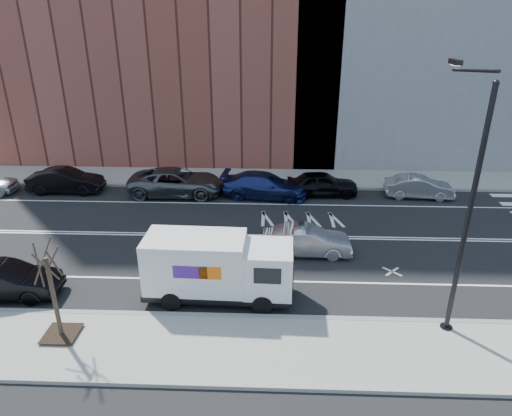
{
  "coord_description": "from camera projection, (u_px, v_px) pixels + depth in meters",
  "views": [
    {
      "loc": [
        0.51,
        -21.33,
        10.92
      ],
      "look_at": [
        -0.34,
        0.48,
        1.4
      ],
      "focal_mm": 32.0,
      "sensor_mm": 36.0,
      "label": 1
    }
  ],
  "objects": [
    {
      "name": "ground",
      "position": [
        262.0,
        236.0,
        23.92
      ],
      "size": [
        120.0,
        120.0,
        0.0
      ],
      "primitive_type": "plane",
      "color": "black",
      "rests_on": "ground"
    },
    {
      "name": "sidewalk_near",
      "position": [
        255.0,
        350.0,
        15.83
      ],
      "size": [
        44.0,
        3.6,
        0.15
      ],
      "primitive_type": "cube",
      "color": "gray",
      "rests_on": "ground"
    },
    {
      "name": "sidewalk_far",
      "position": [
        265.0,
        178.0,
        31.95
      ],
      "size": [
        44.0,
        3.6,
        0.15
      ],
      "primitive_type": "cube",
      "color": "gray",
      "rests_on": "ground"
    },
    {
      "name": "curb_near",
      "position": [
        257.0,
        317.0,
        17.48
      ],
      "size": [
        44.0,
        0.25,
        0.17
      ],
      "primitive_type": "cube",
      "color": "gray",
      "rests_on": "ground"
    },
    {
      "name": "curb_far",
      "position": [
        265.0,
        187.0,
        30.3
      ],
      "size": [
        44.0,
        0.25,
        0.17
      ],
      "primitive_type": "cube",
      "color": "gray",
      "rests_on": "ground"
    },
    {
      "name": "road_markings",
      "position": [
        262.0,
        236.0,
        23.92
      ],
      "size": [
        40.0,
        8.6,
        0.01
      ],
      "primitive_type": null,
      "color": "white",
      "rests_on": "ground"
    },
    {
      "name": "bldg_brick",
      "position": [
        162.0,
        8.0,
        34.1
      ],
      "size": [
        26.0,
        10.0,
        22.0
      ],
      "primitive_type": "cube",
      "color": "brown",
      "rests_on": "ground"
    },
    {
      "name": "streetlight",
      "position": [
        465.0,
        199.0,
        15.31
      ],
      "size": [
        0.44,
        4.02,
        9.34
      ],
      "color": "black",
      "rests_on": "ground"
    },
    {
      "name": "street_tree",
      "position": [
        56.0,
        305.0,
        15.9
      ],
      "size": [
        1.2,
        1.2,
        3.75
      ],
      "color": "black",
      "rests_on": "ground"
    },
    {
      "name": "fedex_van",
      "position": [
        217.0,
        267.0,
        18.28
      ],
      "size": [
        6.06,
        2.29,
        2.74
      ],
      "rotation": [
        0.0,
        0.0,
        -0.03
      ],
      "color": "black",
      "rests_on": "ground"
    },
    {
      "name": "far_parked_b",
      "position": [
        66.0,
        181.0,
        29.42
      ],
      "size": [
        4.73,
        1.69,
        1.55
      ],
      "primitive_type": "imported",
      "rotation": [
        0.0,
        0.0,
        1.58
      ],
      "color": "black",
      "rests_on": "ground"
    },
    {
      "name": "far_parked_c",
      "position": [
        177.0,
        182.0,
        29.03
      ],
      "size": [
        6.01,
        2.78,
        1.67
      ],
      "primitive_type": "imported",
      "rotation": [
        0.0,
        0.0,
        1.57
      ],
      "color": "#515359",
      "rests_on": "ground"
    },
    {
      "name": "far_parked_d",
      "position": [
        264.0,
        185.0,
        28.66
      ],
      "size": [
        5.58,
        2.79,
        1.56
      ],
      "primitive_type": "imported",
      "rotation": [
        0.0,
        0.0,
        1.45
      ],
      "color": "navy",
      "rests_on": "ground"
    },
    {
      "name": "far_parked_e",
      "position": [
        322.0,
        184.0,
        28.95
      ],
      "size": [
        4.59,
        2.06,
        1.53
      ],
      "primitive_type": "imported",
      "rotation": [
        0.0,
        0.0,
        1.63
      ],
      "color": "black",
      "rests_on": "ground"
    },
    {
      "name": "far_parked_f",
      "position": [
        419.0,
        187.0,
        28.63
      ],
      "size": [
        4.29,
        1.77,
        1.38
      ],
      "primitive_type": "imported",
      "rotation": [
        0.0,
        0.0,
        1.5
      ],
      "color": "#A8A9AD",
      "rests_on": "ground"
    },
    {
      "name": "driving_sedan",
      "position": [
        307.0,
        241.0,
        21.94
      ],
      "size": [
        4.28,
        1.53,
        1.41
      ],
      "primitive_type": "imported",
      "rotation": [
        0.0,
        0.0,
        1.56
      ],
      "color": "#B5B4B9",
      "rests_on": "ground"
    },
    {
      "name": "near_parked_rear_a",
      "position": [
        4.0,
        281.0,
        18.63
      ],
      "size": [
        4.52,
        1.81,
        1.46
      ],
      "primitive_type": "imported",
      "rotation": [
        0.0,
        0.0,
        1.63
      ],
      "color": "black",
      "rests_on": "ground"
    }
  ]
}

